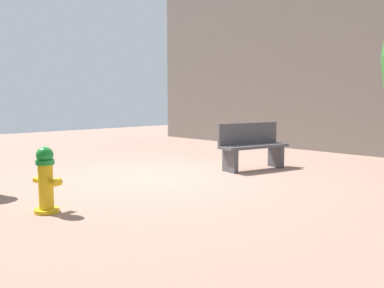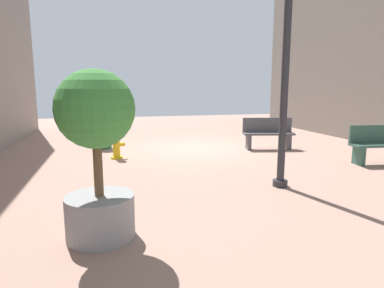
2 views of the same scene
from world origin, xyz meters
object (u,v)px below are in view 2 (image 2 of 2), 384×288
Objects in this scene: bench_far at (383,144)px; bench_near at (268,133)px; planter_tree at (97,145)px; trash_bin at (103,136)px; fire_hydrant at (116,143)px; street_lamp at (286,48)px.

bench_near is at bearing -53.95° from bench_far.
planter_tree is 6.42m from trash_bin.
bench_far reaches higher than trash_bin.
bench_near is 1.99× the size of trash_bin.
fire_hydrant is at bearing -93.87° from planter_tree.
fire_hydrant is 0.50× the size of bench_far.
street_lamp reaches higher than fire_hydrant.
bench_far is at bearing -161.78° from street_lamp.
bench_far is 2.12× the size of trash_bin.
bench_far is (-1.82, 2.50, 0.01)m from bench_near.
street_lamp is at bearing 66.49° from bench_near.
street_lamp is at bearing 18.22° from bench_far.
bench_near is 7.04m from planter_tree.
fire_hydrant reaches higher than trash_bin.
bench_far is 4.13m from street_lamp.
fire_hydrant is 1.06× the size of trash_bin.
fire_hydrant is at bearing -48.45° from street_lamp.
bench_near is 0.76× the size of planter_tree.
bench_near is 0.38× the size of street_lamp.
bench_far is at bearing 126.05° from bench_near.
trash_bin is at bearing -15.12° from bench_near.
street_lamp reaches higher than planter_tree.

